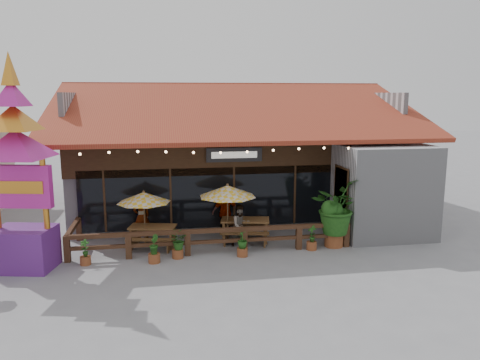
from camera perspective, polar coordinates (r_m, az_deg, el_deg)
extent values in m
plane|color=gray|center=(17.36, 1.87, -8.15)|extent=(100.00, 100.00, 0.00)
cube|color=#ADADB2|center=(23.63, -1.44, 1.82)|extent=(14.00, 10.00, 4.00)
cube|color=#382211|center=(18.29, -3.87, 3.08)|extent=(11.00, 0.16, 1.60)
cube|color=black|center=(18.56, -3.80, -2.14)|extent=(10.00, 0.12, 2.40)
cube|color=tan|center=(18.76, -3.87, -2.01)|extent=(9.80, 0.05, 2.20)
cube|color=#ADADB2|center=(19.19, 17.08, -1.25)|extent=(3.50, 2.70, 3.60)
cube|color=#B62D1D|center=(18.28, 12.23, -0.95)|extent=(0.06, 1.20, 1.50)
cube|color=#382211|center=(18.28, 12.20, -0.95)|extent=(0.04, 1.34, 1.64)
cube|color=brown|center=(19.92, -0.04, 8.61)|extent=(15.50, 7.05, 2.37)
cube|color=brown|center=(26.84, -2.53, 9.06)|extent=(15.50, 7.05, 2.37)
cube|color=brown|center=(23.37, -1.48, 11.61)|extent=(15.50, 0.30, 0.12)
cube|color=#ADADB2|center=(23.45, -18.83, 7.84)|extent=(0.20, 9.00, 1.80)
cube|color=#ADADB2|center=(25.33, 14.58, 8.20)|extent=(0.20, 9.00, 1.80)
cube|color=black|center=(18.30, -0.71, 3.11)|extent=(2.20, 0.10, 0.55)
cube|color=silver|center=(18.24, -0.69, 3.08)|extent=(1.80, 0.02, 0.25)
cube|color=#382211|center=(18.57, -16.18, -2.53)|extent=(0.08, 0.08, 2.40)
cube|color=#382211|center=(18.44, -8.44, -2.31)|extent=(0.08, 0.08, 2.40)
cube|color=#382211|center=(18.65, -0.73, -2.06)|extent=(0.08, 0.08, 2.40)
cube|color=#382211|center=(19.18, 6.67, -1.78)|extent=(0.08, 0.08, 2.40)
sphere|color=#FFC68C|center=(16.56, -18.94, 3.00)|extent=(0.09, 0.09, 0.09)
sphere|color=#FFC68C|center=(16.43, -15.68, 3.26)|extent=(0.09, 0.09, 0.09)
sphere|color=#FFC68C|center=(16.35, -12.36, 3.40)|extent=(0.09, 0.09, 0.09)
sphere|color=#FFC68C|center=(16.33, -9.03, 3.41)|extent=(0.09, 0.09, 0.09)
sphere|color=#FFC68C|center=(16.37, -5.69, 3.35)|extent=(0.09, 0.09, 0.09)
sphere|color=#FFC68C|center=(16.46, -2.38, 3.34)|extent=(0.09, 0.09, 0.09)
sphere|color=#FFC68C|center=(16.61, 0.88, 3.44)|extent=(0.09, 0.09, 0.09)
sphere|color=#FFC68C|center=(16.80, 4.07, 3.63)|extent=(0.09, 0.09, 0.09)
sphere|color=#FFC68C|center=(17.04, 7.19, 3.81)|extent=(0.09, 0.09, 0.09)
sphere|color=#FFC68C|center=(17.33, 10.20, 3.86)|extent=(0.09, 0.09, 0.09)
sphere|color=#FFC68C|center=(17.68, 13.11, 3.79)|extent=(0.09, 0.09, 0.09)
cube|color=#4A2B1A|center=(16.75, -20.34, -7.90)|extent=(0.20, 0.20, 0.90)
cube|color=#4A2B1A|center=(16.48, -13.43, -7.82)|extent=(0.20, 0.20, 0.90)
cube|color=#4A2B1A|center=(16.45, -6.41, -7.62)|extent=(0.20, 0.20, 0.90)
cube|color=#4A2B1A|center=(16.67, 0.53, -7.32)|extent=(0.20, 0.20, 0.90)
cube|color=#4A2B1A|center=(17.11, 7.18, -6.92)|extent=(0.20, 0.20, 0.90)
cube|color=#4A2B1A|center=(17.70, 12.81, -6.52)|extent=(0.20, 0.20, 0.90)
cube|color=#4A2B1A|center=(16.40, -3.28, -6.17)|extent=(9.80, 0.16, 0.14)
cube|color=#4A2B1A|center=(16.52, -3.27, -7.50)|extent=(9.80, 0.12, 0.12)
cube|color=#4A2B1A|center=(17.81, -19.68, -5.43)|extent=(0.16, 2.50, 0.14)
cube|color=#4A2B1A|center=(19.01, -19.01, -5.66)|extent=(0.20, 0.20, 0.90)
cylinder|color=brown|center=(17.56, -11.55, -4.81)|extent=(0.05, 0.05, 1.96)
cone|color=yellow|center=(17.35, -11.65, -2.08)|extent=(2.28, 2.28, 0.38)
sphere|color=brown|center=(17.31, -11.68, -1.39)|extent=(0.09, 0.09, 0.09)
cylinder|color=black|center=(17.83, -11.44, -7.77)|extent=(0.38, 0.38, 0.05)
cylinder|color=brown|center=(17.45, -1.51, -4.36)|extent=(0.06, 0.06, 2.16)
cone|color=yellow|center=(17.24, -1.53, -1.35)|extent=(2.79, 2.79, 0.42)
sphere|color=brown|center=(17.19, -1.53, -0.58)|extent=(0.09, 0.09, 0.09)
cylinder|color=black|center=(17.75, -1.50, -7.64)|extent=(0.41, 0.41, 0.06)
cube|color=brown|center=(17.41, -10.61, -5.62)|extent=(1.79, 1.13, 0.06)
cube|color=brown|center=(17.71, -12.87, -6.74)|extent=(0.24, 0.73, 0.77)
cube|color=brown|center=(17.36, -8.22, -6.92)|extent=(0.24, 0.73, 0.77)
cube|color=brown|center=(16.97, -11.04, -7.16)|extent=(1.69, 0.65, 0.05)
cube|color=brown|center=(18.03, -10.15, -6.08)|extent=(1.69, 0.65, 0.05)
cube|color=brown|center=(17.77, 0.64, -4.88)|extent=(1.95, 1.21, 0.07)
cube|color=brown|center=(17.93, -1.91, -6.14)|extent=(0.25, 0.79, 0.84)
cube|color=brown|center=(17.88, 3.19, -6.20)|extent=(0.25, 0.79, 0.84)
cube|color=brown|center=(17.27, 0.57, -6.52)|extent=(1.84, 0.69, 0.06)
cube|color=brown|center=(18.46, 0.70, -5.39)|extent=(1.84, 0.69, 0.06)
cube|color=#5D217B|center=(16.57, -24.75, -7.60)|extent=(2.04, 1.69, 1.35)
cube|color=#B7218F|center=(16.10, -25.29, -0.72)|extent=(2.03, 0.69, 1.35)
cube|color=orange|center=(15.95, -25.44, -0.83)|extent=(1.54, 0.36, 0.39)
cylinder|color=orange|center=(15.94, -22.52, -1.44)|extent=(0.18, 0.18, 2.24)
pyramid|color=#B7218F|center=(15.88, -25.80, 5.65)|extent=(3.20, 3.20, 0.90)
pyramid|color=orange|center=(15.85, -26.00, 8.27)|extent=(2.26, 2.26, 0.79)
pyramid|color=#B7218F|center=(15.86, -26.22, 10.90)|extent=(1.46, 1.46, 0.79)
pyramid|color=orange|center=(15.90, -26.47, 13.92)|extent=(0.67, 0.67, 1.01)
cylinder|color=brown|center=(17.70, 11.36, -7.14)|extent=(0.68, 0.68, 0.50)
imported|color=#225518|center=(17.36, 11.51, -3.13)|extent=(2.30, 2.39, 2.04)
sphere|color=#225518|center=(17.41, 12.12, -4.43)|extent=(0.68, 0.68, 0.68)
sphere|color=#225518|center=(17.50, 10.89, -3.54)|extent=(0.59, 0.59, 0.59)
imported|color=#382211|center=(18.37, -11.90, -4.38)|extent=(0.79, 0.69, 1.81)
imported|color=#382211|center=(17.31, 0.09, -5.53)|extent=(0.88, 0.76, 1.54)
imported|color=#382211|center=(18.60, -1.78, -3.92)|extent=(1.13, 0.58, 1.85)
cylinder|color=brown|center=(16.40, -18.31, -9.31)|extent=(0.35, 0.35, 0.28)
imported|color=#225518|center=(16.26, -18.40, -7.88)|extent=(0.34, 0.26, 0.58)
cylinder|color=brown|center=(16.02, -10.41, -9.35)|extent=(0.39, 0.39, 0.31)
imported|color=#225518|center=(15.86, -10.47, -7.71)|extent=(0.30, 0.37, 0.65)
cylinder|color=brown|center=(16.33, -7.60, -8.89)|extent=(0.38, 0.38, 0.31)
imported|color=#225518|center=(16.18, -7.64, -7.32)|extent=(0.73, 0.70, 0.63)
cylinder|color=brown|center=(16.35, 0.29, -8.78)|extent=(0.37, 0.37, 0.30)
imported|color=#225518|center=(16.21, 0.29, -7.26)|extent=(0.46, 0.46, 0.61)
cylinder|color=brown|center=(17.20, 8.72, -7.93)|extent=(0.37, 0.37, 0.30)
imported|color=#225518|center=(17.07, 8.76, -6.48)|extent=(0.37, 0.39, 0.61)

